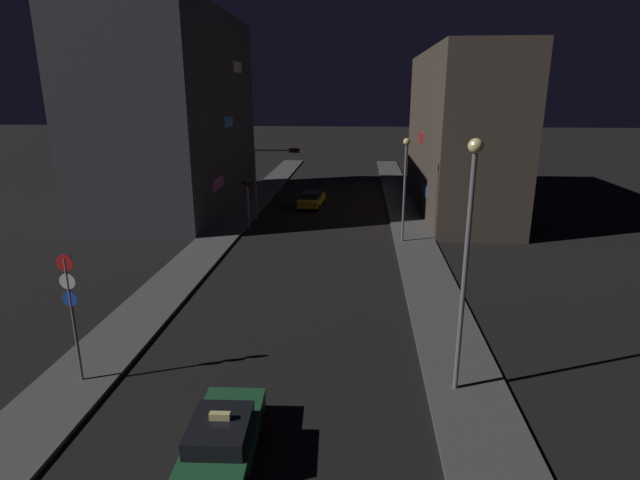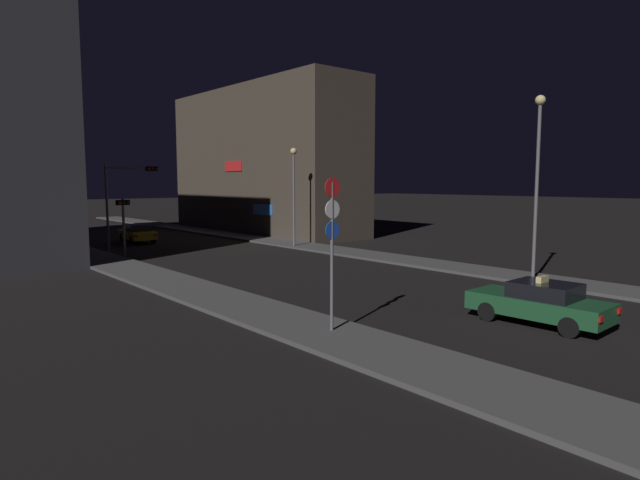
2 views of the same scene
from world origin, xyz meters
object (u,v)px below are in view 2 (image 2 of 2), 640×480
at_px(taxi, 540,303).
at_px(traffic_light_overhead, 126,190).
at_px(sign_pole_left, 332,239).
at_px(street_lamp_far_block, 294,182).
at_px(traffic_light_left_kerb, 123,215).
at_px(far_car, 137,233).
at_px(street_lamp_near_block, 538,163).

bearing_deg(taxi, traffic_light_overhead, 96.93).
height_order(sign_pole_left, street_lamp_far_block, street_lamp_far_block).
xyz_separation_m(traffic_light_left_kerb, street_lamp_far_block, (11.18, -2.63, 2.03)).
height_order(far_car, traffic_light_overhead, traffic_light_overhead).
distance_m(traffic_light_left_kerb, sign_pole_left, 21.05).
distance_m(traffic_light_left_kerb, street_lamp_near_block, 23.73).
relative_size(street_lamp_near_block, street_lamp_far_block, 1.22).
relative_size(traffic_light_left_kerb, street_lamp_far_block, 0.53).
height_order(traffic_light_overhead, traffic_light_left_kerb, traffic_light_overhead).
bearing_deg(sign_pole_left, traffic_light_left_kerb, 86.14).
bearing_deg(far_car, street_lamp_far_block, -55.61).
bearing_deg(sign_pole_left, far_car, 79.50).
xyz_separation_m(far_car, traffic_light_left_kerb, (-3.94, -7.93, 1.90)).
distance_m(taxi, traffic_light_left_kerb, 25.00).
distance_m(traffic_light_overhead, street_lamp_near_block, 25.58).
xyz_separation_m(street_lamp_near_block, street_lamp_far_block, (-0.46, 17.85, -0.86)).
bearing_deg(street_lamp_far_block, taxi, -106.77).
relative_size(taxi, far_car, 0.98).
relative_size(traffic_light_left_kerb, street_lamp_near_block, 0.43).
xyz_separation_m(taxi, sign_pole_left, (-6.00, 3.50, 2.24)).
bearing_deg(street_lamp_near_block, traffic_light_overhead, 113.96).
bearing_deg(far_car, traffic_light_overhead, -117.87).
bearing_deg(far_car, sign_pole_left, -100.50).
relative_size(traffic_light_overhead, traffic_light_left_kerb, 1.59).
distance_m(traffic_light_left_kerb, street_lamp_far_block, 11.66).
bearing_deg(street_lamp_far_block, traffic_light_overhead, 151.02).
bearing_deg(traffic_light_left_kerb, taxi, -79.39).
bearing_deg(sign_pole_left, street_lamp_far_block, 55.56).
bearing_deg(traffic_light_overhead, street_lamp_near_block, -66.04).
distance_m(far_car, traffic_light_left_kerb, 9.06).
xyz_separation_m(traffic_light_left_kerb, street_lamp_near_block, (11.63, -20.48, 2.89)).
distance_m(taxi, street_lamp_far_block, 23.18).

